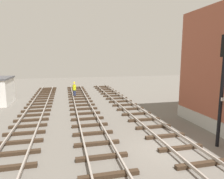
# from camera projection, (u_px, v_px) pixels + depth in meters

# --- Properties ---
(ground_plane) EXTENTS (80.00, 80.00, 0.00)m
(ground_plane) POSITION_uv_depth(u_px,v_px,m) (170.00, 151.00, 10.30)
(ground_plane) COLOR slate
(track_near_building) EXTENTS (2.50, 47.69, 0.32)m
(track_near_building) POSITION_uv_depth(u_px,v_px,m) (180.00, 147.00, 10.41)
(track_near_building) COLOR #38281C
(track_near_building) RESTS_ON ground
(track_centre) EXTENTS (2.50, 47.69, 0.32)m
(track_centre) POSITION_uv_depth(u_px,v_px,m) (102.00, 156.00, 9.47)
(track_centre) COLOR #38281C
(track_centre) RESTS_ON ground
(track_far) EXTENTS (2.50, 47.69, 0.32)m
(track_far) POSITION_uv_depth(u_px,v_px,m) (6.00, 167.00, 8.52)
(track_far) COLOR #38281C
(track_far) RESTS_ON ground
(signal_mast) EXTENTS (0.36, 0.40, 5.87)m
(signal_mast) POSITION_uv_depth(u_px,v_px,m) (223.00, 79.00, 10.23)
(signal_mast) COLOR black
(signal_mast) RESTS_ON ground
(track_worker_foreground) EXTENTS (0.40, 0.40, 1.87)m
(track_worker_foreground) POSITION_uv_depth(u_px,v_px,m) (74.00, 89.00, 24.20)
(track_worker_foreground) COLOR #262D4C
(track_worker_foreground) RESTS_ON ground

